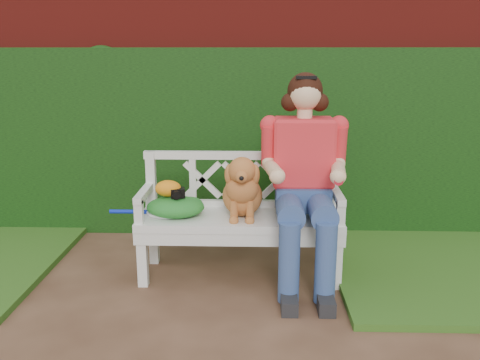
{
  "coord_description": "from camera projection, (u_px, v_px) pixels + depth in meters",
  "views": [
    {
      "loc": [
        0.49,
        -2.9,
        1.66
      ],
      "look_at": [
        0.38,
        0.71,
        0.75
      ],
      "focal_mm": 38.0,
      "sensor_mm": 36.0,
      "label": 1
    }
  ],
  "objects": [
    {
      "name": "ground",
      "position": [
        177.0,
        321.0,
        3.23
      ],
      "size": [
        60.0,
        60.0,
        0.0
      ],
      "primitive_type": "plane",
      "color": "#472C1D"
    },
    {
      "name": "brick_wall",
      "position": [
        204.0,
        113.0,
        4.81
      ],
      "size": [
        10.0,
        0.3,
        2.2
      ],
      "primitive_type": "cube",
      "color": "maroon",
      "rests_on": "ground"
    },
    {
      "name": "ivy_hedge",
      "position": [
        202.0,
        143.0,
        4.65
      ],
      "size": [
        10.0,
        0.18,
        1.7
      ],
      "primitive_type": "cube",
      "color": "#1B5211",
      "rests_on": "ground"
    },
    {
      "name": "garden_bench",
      "position": [
        240.0,
        245.0,
        3.85
      ],
      "size": [
        1.64,
        0.77,
        0.48
      ],
      "primitive_type": null,
      "rotation": [
        0.0,
        0.0,
        -0.11
      ],
      "color": "white",
      "rests_on": "ground"
    },
    {
      "name": "seated_woman",
      "position": [
        303.0,
        177.0,
        3.68
      ],
      "size": [
        0.95,
        1.07,
        1.56
      ],
      "primitive_type": null,
      "rotation": [
        0.0,
        0.0,
        -0.4
      ],
      "color": "#FF3F64",
      "rests_on": "ground"
    },
    {
      "name": "dog",
      "position": [
        242.0,
        185.0,
        3.7
      ],
      "size": [
        0.39,
        0.48,
        0.48
      ],
      "primitive_type": null,
      "rotation": [
        0.0,
        0.0,
        -0.17
      ],
      "color": "olive",
      "rests_on": "garden_bench"
    },
    {
      "name": "tennis_racket",
      "position": [
        165.0,
        212.0,
        3.81
      ],
      "size": [
        0.71,
        0.49,
        0.03
      ],
      "primitive_type": null,
      "rotation": [
        0.0,
        0.0,
        0.37
      ],
      "color": "white",
      "rests_on": "garden_bench"
    },
    {
      "name": "green_bag",
      "position": [
        176.0,
        206.0,
        3.75
      ],
      "size": [
        0.47,
        0.39,
        0.15
      ],
      "primitive_type": null,
      "rotation": [
        0.0,
        0.0,
        -0.15
      ],
      "color": "#1B7C1C",
      "rests_on": "garden_bench"
    },
    {
      "name": "camera_item",
      "position": [
        178.0,
        193.0,
        3.72
      ],
      "size": [
        0.12,
        0.1,
        0.07
      ],
      "primitive_type": "cube",
      "rotation": [
        0.0,
        0.0,
        0.25
      ],
      "color": "black",
      "rests_on": "green_bag"
    },
    {
      "name": "baseball_glove",
      "position": [
        168.0,
        188.0,
        3.74
      ],
      "size": [
        0.2,
        0.15,
        0.12
      ],
      "primitive_type": "ellipsoid",
      "rotation": [
        0.0,
        0.0,
        0.05
      ],
      "color": "orange",
      "rests_on": "green_bag"
    }
  ]
}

